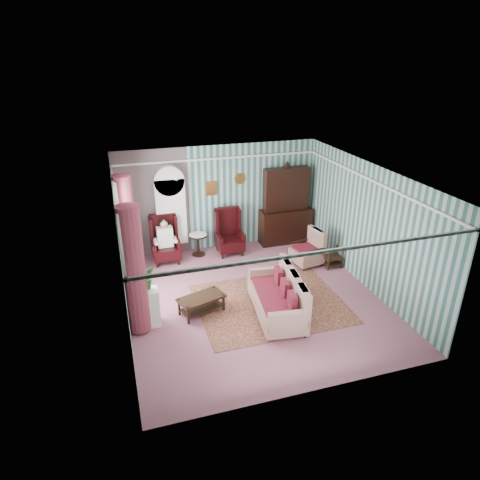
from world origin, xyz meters
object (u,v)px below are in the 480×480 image
object	(u,v)px
wingback_left	(165,240)
seated_woman	(165,241)
plant_stand	(146,308)
dresser_hutch	(286,204)
nest_table	(332,257)
sofa	(277,294)
floral_armchair	(307,247)
bookcase	(171,216)
round_side_table	(198,245)
wingback_right	(230,232)
coffee_table	(202,305)

from	to	relation	value
wingback_left	seated_woman	distance (m)	0.04
plant_stand	dresser_hutch	bearing A→B (deg)	35.08
seated_woman	nest_table	world-z (taller)	seated_woman
sofa	floral_armchair	size ratio (longest dim) A/B	2.01
bookcase	dresser_hutch	bearing A→B (deg)	-2.11
bookcase	wingback_left	bearing A→B (deg)	-122.66
round_side_table	sofa	distance (m)	3.48
wingback_left	wingback_right	xyz separation A→B (m)	(1.75, 0.00, 0.00)
coffee_table	dresser_hutch	bearing A→B (deg)	42.93
bookcase	dresser_hutch	size ratio (longest dim) A/B	0.95
bookcase	coffee_table	distance (m)	3.17
dresser_hutch	seated_woman	bearing A→B (deg)	-175.59
dresser_hutch	seated_woman	distance (m)	3.56
bookcase	seated_woman	bearing A→B (deg)	-122.66
bookcase	wingback_left	distance (m)	0.68
round_side_table	seated_woman	bearing A→B (deg)	-170.54
round_side_table	nest_table	bearing A→B (deg)	-28.20
round_side_table	nest_table	xyz separation A→B (m)	(3.17, -1.70, -0.03)
coffee_table	wingback_left	bearing A→B (deg)	97.98
bookcase	nest_table	world-z (taller)	bookcase
wingback_right	sofa	world-z (taller)	wingback_right
dresser_hutch	plant_stand	xyz separation A→B (m)	(-4.30, -3.02, -0.78)
dresser_hutch	floral_armchair	xyz separation A→B (m)	(-0.01, -1.49, -0.69)
wingback_right	round_side_table	size ratio (longest dim) A/B	2.08
wingback_right	bookcase	bearing A→B (deg)	165.43
wingback_left	plant_stand	xyz separation A→B (m)	(-0.80, -2.75, -0.22)
wingback_right	sofa	size ratio (longest dim) A/B	0.64
plant_stand	sofa	bearing A→B (deg)	-9.25
seated_woman	floral_armchair	size ratio (longest dim) A/B	1.22
dresser_hutch	coffee_table	size ratio (longest dim) A/B	2.41
sofa	dresser_hutch	bearing A→B (deg)	-18.37
seated_woman	sofa	size ratio (longest dim) A/B	0.60
dresser_hutch	round_side_table	xyz separation A→B (m)	(-2.60, -0.12, -0.88)
nest_table	coffee_table	bearing A→B (deg)	-163.56
wingback_right	plant_stand	distance (m)	3.76
bookcase	coffee_table	world-z (taller)	bookcase
seated_woman	coffee_table	world-z (taller)	seated_woman
wingback_left	wingback_right	size ratio (longest dim) A/B	1.00
plant_stand	coffee_table	bearing A→B (deg)	5.30
plant_stand	floral_armchair	distance (m)	4.56
wingback_left	wingback_right	distance (m)	1.75
sofa	seated_woman	bearing A→B (deg)	37.32
bookcase	plant_stand	xyz separation A→B (m)	(-1.05, -3.14, -0.72)
round_side_table	coffee_table	distance (m)	2.84
seated_woman	nest_table	size ratio (longest dim) A/B	2.19
bookcase	dresser_hutch	world-z (taller)	dresser_hutch
bookcase	sofa	size ratio (longest dim) A/B	1.15
bookcase	dresser_hutch	distance (m)	3.25
wingback_left	coffee_table	size ratio (longest dim) A/B	1.28
sofa	floral_armchair	bearing A→B (deg)	-32.78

